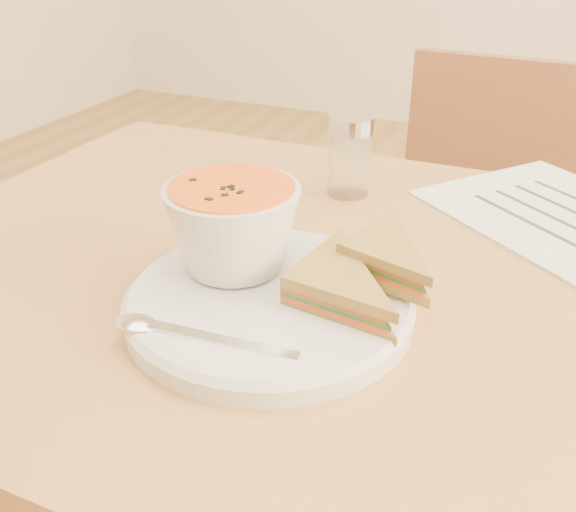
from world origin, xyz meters
The scene contains 8 objects.
chair_far centered at (0.09, 0.46, 0.43)m, with size 0.38×0.38×0.85m, color brown, non-canonical shape.
plate centered at (-0.03, -0.10, 0.76)m, with size 0.26×0.26×0.02m, color silver, non-canonical shape.
soup_bowl centered at (-0.08, -0.07, 0.81)m, with size 0.13×0.13×0.09m, color silver, non-canonical shape.
sandwich_half_a centered at (-0.02, -0.11, 0.78)m, with size 0.11×0.11×0.03m, color #A28239, non-canonical shape.
sandwich_half_b centered at (0.01, -0.05, 0.79)m, with size 0.10×0.10×0.03m, color #A28239, non-canonical shape.
spoon centered at (-0.06, -0.18, 0.77)m, with size 0.19×0.04×0.01m, color silver, non-canonical shape.
paper_menu centered at (0.21, 0.22, 0.75)m, with size 0.33×0.24×0.00m, color silver, non-canonical shape.
condiment_shaker centered at (-0.06, 0.20, 0.80)m, with size 0.06×0.06×0.10m, color silver, non-canonical shape.
Camera 1 is at (0.18, -0.54, 1.08)m, focal length 40.00 mm.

